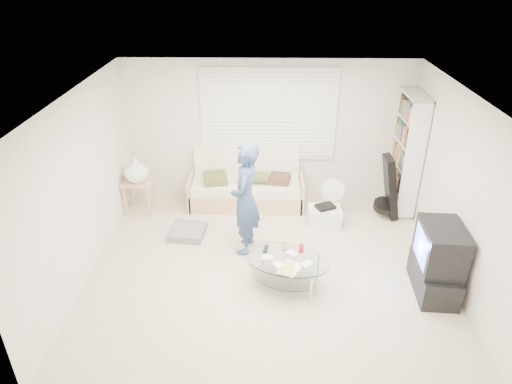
{
  "coord_description": "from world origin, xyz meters",
  "views": [
    {
      "loc": [
        -0.06,
        -5.33,
        4.03
      ],
      "look_at": [
        -0.18,
        0.3,
        1.06
      ],
      "focal_mm": 32.0,
      "sensor_mm": 36.0,
      "label": 1
    }
  ],
  "objects_px": {
    "bookshelf": "(406,154)",
    "futon_sofa": "(246,187)",
    "coffee_table": "(286,264)",
    "tv_unit": "(437,261)"
  },
  "relations": [
    {
      "from": "bookshelf",
      "to": "futon_sofa",
      "type": "bearing_deg",
      "value": 178.39
    },
    {
      "from": "bookshelf",
      "to": "tv_unit",
      "type": "height_order",
      "value": "bookshelf"
    },
    {
      "from": "bookshelf",
      "to": "tv_unit",
      "type": "bearing_deg",
      "value": -93.16
    },
    {
      "from": "futon_sofa",
      "to": "coffee_table",
      "type": "xyz_separation_m",
      "value": [
        0.62,
        -2.28,
        0.03
      ]
    },
    {
      "from": "bookshelf",
      "to": "tv_unit",
      "type": "xyz_separation_m",
      "value": [
        -0.12,
        -2.26,
        -0.55
      ]
    },
    {
      "from": "futon_sofa",
      "to": "bookshelf",
      "type": "relative_size",
      "value": 0.98
    },
    {
      "from": "coffee_table",
      "to": "futon_sofa",
      "type": "bearing_deg",
      "value": 105.21
    },
    {
      "from": "bookshelf",
      "to": "coffee_table",
      "type": "height_order",
      "value": "bookshelf"
    },
    {
      "from": "bookshelf",
      "to": "coffee_table",
      "type": "distance_m",
      "value": 3.11
    },
    {
      "from": "futon_sofa",
      "to": "bookshelf",
      "type": "xyz_separation_m",
      "value": [
        2.7,
        -0.08,
        0.7
      ]
    }
  ]
}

